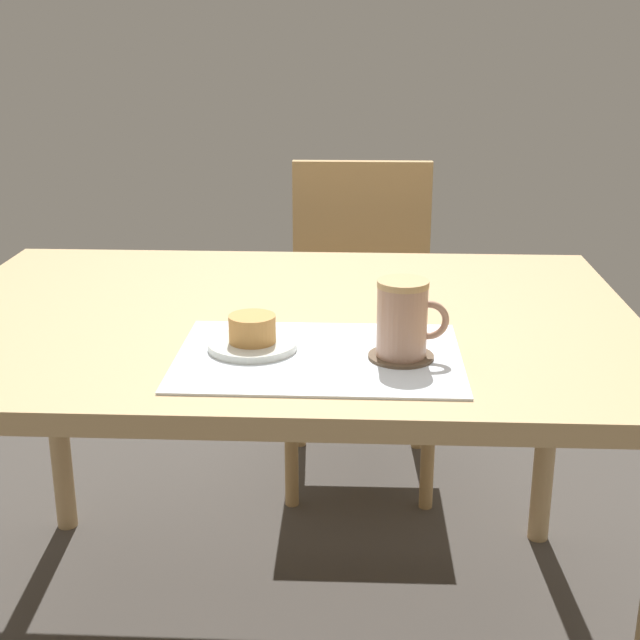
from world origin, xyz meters
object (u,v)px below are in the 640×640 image
Objects in this scene: dining_table at (282,346)px; coffee_mug at (404,318)px; wooden_chair at (361,307)px; pastry at (252,329)px; pastry_plate at (253,345)px.

dining_table is 10.64× the size of coffee_mug.
pastry is at bearing 79.55° from wooden_chair.
pastry is (0.00, 0.00, 0.03)m from pastry_plate.
wooden_chair is at bearing 79.61° from dining_table.
dining_table is 1.51× the size of wooden_chair.
wooden_chair is at bearing 93.74° from coffee_mug.
wooden_chair is 1.04m from pastry_plate.
pastry is 0.24m from coffee_mug.
pastry_plate is at bearing 172.75° from coffee_mug.
pastry is at bearing 0.00° from pastry_plate.
pastry is at bearing 172.75° from coffee_mug.
wooden_chair is at bearing 80.06° from pastry.
wooden_chair reaches higher than pastry.
dining_table is at bearing 79.11° from wooden_chair.
coffee_mug reaches higher than pastry.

